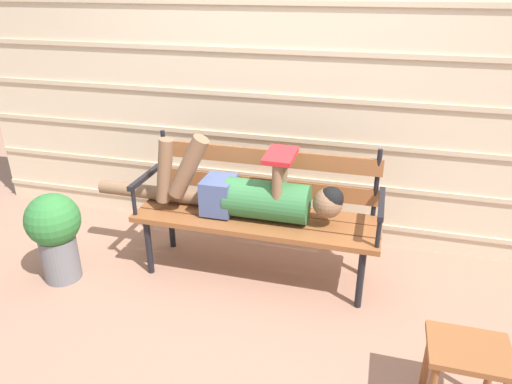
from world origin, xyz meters
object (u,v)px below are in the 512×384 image
object	(u,v)px
potted_plant	(55,231)
reclining_person	(246,194)
park_bench	(259,206)
footstool	(466,363)

from	to	relation	value
potted_plant	reclining_person	bearing A→B (deg)	18.42
reclining_person	potted_plant	world-z (taller)	reclining_person
park_bench	reclining_person	xyz separation A→B (m)	(-0.07, -0.07, 0.11)
reclining_person	potted_plant	bearing A→B (deg)	-161.58
potted_plant	park_bench	bearing A→B (deg)	20.29
park_bench	footstool	size ratio (longest dim) A/B	4.11
reclining_person	footstool	xyz separation A→B (m)	(1.29, -0.86, -0.30)
footstool	potted_plant	bearing A→B (deg)	169.47
park_bench	footstool	xyz separation A→B (m)	(1.22, -0.93, -0.19)
park_bench	reclining_person	size ratio (longest dim) A/B	0.93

